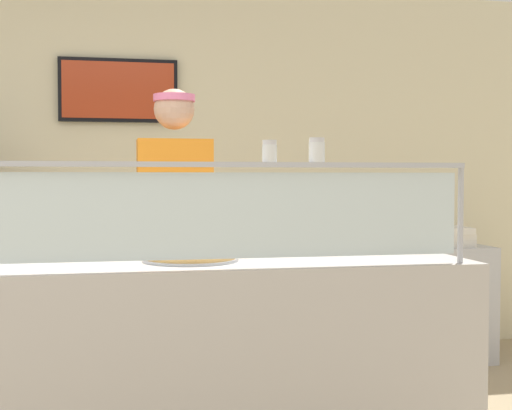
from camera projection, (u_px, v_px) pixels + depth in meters
The scene contains 10 objects.
shop_rear_unit at pixel (178, 170), 5.17m from camera, with size 6.46×0.13×2.70m.
serving_counter at pixel (228, 370), 3.04m from camera, with size 2.06×0.70×0.95m, color #BCB7B2.
sneeze_guard at pixel (239, 200), 2.73m from camera, with size 1.88×0.06×0.41m.
pizza_tray at pixel (191, 257), 2.98m from camera, with size 0.40×0.40×0.04m.
pizza_server at pixel (186, 253), 2.96m from camera, with size 0.07×0.28×0.01m, color #ADAFB7.
parmesan_shaker at pixel (269, 153), 2.75m from camera, with size 0.06×0.06×0.09m.
pepper_flake_shaker at pixel (317, 152), 2.79m from camera, with size 0.06×0.06×0.10m.
worker_figure at pixel (176, 235), 3.66m from camera, with size 0.41×0.50×1.76m.
prep_shelf at pixel (435, 302), 5.09m from camera, with size 0.70×0.55×0.82m, color #B7BABF.
pizza_box_stack at pixel (435, 236), 5.07m from camera, with size 0.44×0.44×0.13m.
Camera 1 is at (0.54, -2.63, 1.30)m, focal length 49.66 mm.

